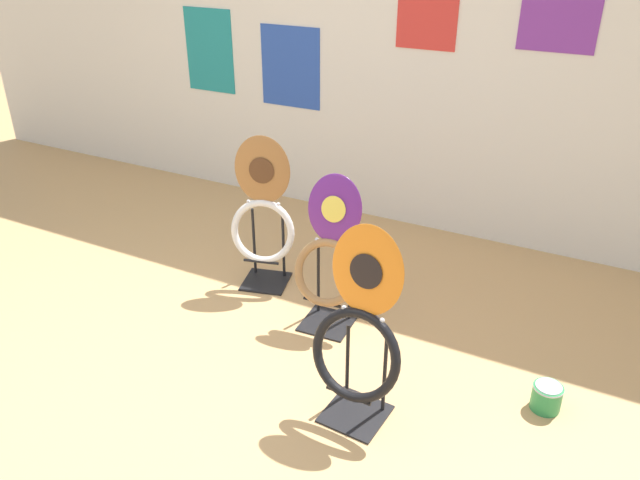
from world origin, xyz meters
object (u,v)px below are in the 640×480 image
at_px(toilet_seat_display_orange_sun, 358,340).
at_px(toilet_seat_display_woodgrain, 263,217).
at_px(toilet_seat_display_purple_note, 329,258).
at_px(paint_can, 547,396).

xyz_separation_m(toilet_seat_display_orange_sun, toilet_seat_display_woodgrain, (-1.01, 0.82, 0.03)).
height_order(toilet_seat_display_orange_sun, toilet_seat_display_purple_note, toilet_seat_display_orange_sun).
xyz_separation_m(toilet_seat_display_purple_note, paint_can, (1.24, -0.16, -0.36)).
relative_size(toilet_seat_display_orange_sun, toilet_seat_display_purple_note, 1.09).
height_order(toilet_seat_display_woodgrain, paint_can, toilet_seat_display_woodgrain).
relative_size(toilet_seat_display_orange_sun, toilet_seat_display_woodgrain, 0.99).
distance_m(toilet_seat_display_orange_sun, paint_can, 0.98).
relative_size(toilet_seat_display_woodgrain, toilet_seat_display_purple_note, 1.10).
relative_size(toilet_seat_display_orange_sun, paint_can, 6.65).
height_order(toilet_seat_display_purple_note, paint_can, toilet_seat_display_purple_note).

